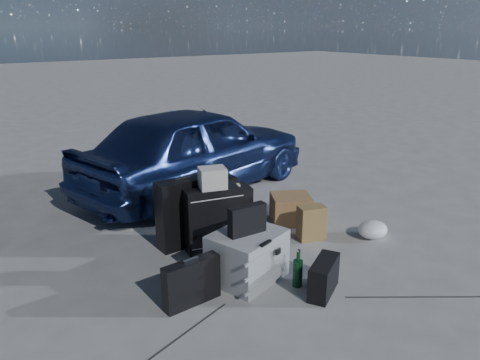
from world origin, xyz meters
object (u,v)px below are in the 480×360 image
(briefcase, at_px, (192,283))
(suitcase_left, at_px, (183,213))
(car, at_px, (196,148))
(suitcase_right, at_px, (212,219))
(green_bottle, at_px, (298,269))
(duffel_bag, at_px, (221,202))
(cardboard_box, at_px, (291,209))
(pelican_case, at_px, (247,256))

(briefcase, distance_m, suitcase_left, 1.14)
(car, bearing_deg, suitcase_right, 140.36)
(suitcase_left, distance_m, suitcase_right, 0.32)
(car, xyz_separation_m, briefcase, (-1.50, -2.48, -0.41))
(briefcase, height_order, green_bottle, briefcase)
(suitcase_right, height_order, duffel_bag, suitcase_right)
(car, bearing_deg, suitcase_left, 131.07)
(cardboard_box, bearing_deg, briefcase, -155.50)
(car, height_order, green_bottle, car)
(suitcase_right, bearing_deg, duffel_bag, 63.75)
(suitcase_left, height_order, green_bottle, suitcase_left)
(duffel_bag, height_order, cardboard_box, duffel_bag)
(duffel_bag, bearing_deg, cardboard_box, -31.51)
(car, xyz_separation_m, pelican_case, (-0.88, -2.41, -0.38))
(briefcase, xyz_separation_m, cardboard_box, (1.82, 0.83, -0.03))
(green_bottle, bearing_deg, car, 77.96)
(duffel_bag, bearing_deg, green_bottle, -84.67)
(pelican_case, bearing_deg, duffel_bag, 49.80)
(suitcase_right, xyz_separation_m, cardboard_box, (1.13, 0.07, -0.17))
(briefcase, height_order, suitcase_left, suitcase_left)
(car, xyz_separation_m, green_bottle, (-0.59, -2.78, -0.44))
(suitcase_right, bearing_deg, green_bottle, -65.44)
(pelican_case, relative_size, suitcase_left, 0.86)
(suitcase_left, height_order, cardboard_box, suitcase_left)
(suitcase_left, relative_size, duffel_bag, 1.01)
(car, relative_size, cardboard_box, 8.02)
(pelican_case, height_order, suitcase_left, suitcase_left)
(suitcase_left, height_order, duffel_bag, suitcase_left)
(pelican_case, height_order, cardboard_box, pelican_case)
(briefcase, bearing_deg, green_bottle, -21.37)
(suitcase_right, distance_m, cardboard_box, 1.15)
(pelican_case, bearing_deg, briefcase, 170.29)
(briefcase, xyz_separation_m, suitcase_left, (0.49, 1.02, 0.17))
(briefcase, xyz_separation_m, green_bottle, (0.91, -0.30, -0.03))
(suitcase_left, bearing_deg, cardboard_box, -8.97)
(suitcase_right, bearing_deg, suitcase_left, 140.13)
(pelican_case, bearing_deg, car, 53.89)
(suitcase_left, bearing_deg, pelican_case, -82.96)
(suitcase_left, bearing_deg, car, 54.32)
(suitcase_left, xyz_separation_m, cardboard_box, (1.33, -0.19, -0.20))
(cardboard_box, bearing_deg, pelican_case, -147.58)
(briefcase, height_order, suitcase_right, suitcase_right)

